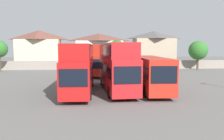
{
  "coord_description": "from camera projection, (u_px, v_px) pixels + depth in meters",
  "views": [
    {
      "loc": [
        -2.29,
        -23.6,
        4.54
      ],
      "look_at": [
        0.0,
        3.0,
        1.91
      ],
      "focal_mm": 36.87,
      "sensor_mm": 36.0,
      "label": 1
    }
  ],
  "objects": [
    {
      "name": "tree_left_of_lot",
      "position": [
        117.0,
        48.0,
        50.24
      ],
      "size": [
        3.28,
        3.28,
        6.15
      ],
      "color": "brown",
      "rests_on": "ground"
    },
    {
      "name": "depot_boundary_wall",
      "position": [
        103.0,
        65.0,
        47.84
      ],
      "size": [
        56.0,
        0.5,
        1.8
      ],
      "primitive_type": "cube",
      "color": "gray",
      "rests_on": "ground"
    },
    {
      "name": "house_terrace_right",
      "position": [
        153.0,
        48.0,
        57.6
      ],
      "size": [
        10.16,
        6.77,
        8.61
      ],
      "color": "tan",
      "rests_on": "ground"
    },
    {
      "name": "bus_4",
      "position": [
        100.0,
        58.0,
        37.53
      ],
      "size": [
        3.23,
        10.29,
        4.96
      ],
      "rotation": [
        0.0,
        0.0,
        -1.64
      ],
      "color": "#B42719",
      "rests_on": "ground"
    },
    {
      "name": "bus_5",
      "position": [
        123.0,
        58.0,
        37.96
      ],
      "size": [
        2.72,
        10.55,
        4.84
      ],
      "rotation": [
        0.0,
        0.0,
        -1.59
      ],
      "color": "#B22617",
      "rests_on": "ground"
    },
    {
      "name": "house_terrace_centre",
      "position": [
        99.0,
        50.0,
        55.49
      ],
      "size": [
        11.24,
        7.69,
        7.88
      ],
      "color": "silver",
      "rests_on": "ground"
    },
    {
      "name": "bus_3",
      "position": [
        150.0,
        72.0,
        24.09
      ],
      "size": [
        2.94,
        10.91,
        3.53
      ],
      "rotation": [
        0.0,
        0.0,
        -1.62
      ],
      "color": "red",
      "rests_on": "ground"
    },
    {
      "name": "ground",
      "position": [
        105.0,
        72.0,
        41.89
      ],
      "size": [
        140.0,
        140.0,
        0.0
      ],
      "primitive_type": "plane",
      "color": "#605E5B"
    },
    {
      "name": "bus_2",
      "position": [
        116.0,
        64.0,
        24.01
      ],
      "size": [
        3.16,
        11.29,
        4.97
      ],
      "rotation": [
        0.0,
        0.0,
        -1.51
      ],
      "color": "red",
      "rests_on": "ground"
    },
    {
      "name": "house_terrace_left",
      "position": [
        39.0,
        48.0,
        54.87
      ],
      "size": [
        10.33,
        6.94,
        8.6
      ],
      "color": "beige",
      "rests_on": "ground"
    },
    {
      "name": "bus_1",
      "position": [
        80.0,
        65.0,
        23.36
      ],
      "size": [
        2.82,
        11.8,
        4.85
      ],
      "rotation": [
        0.0,
        0.0,
        -1.6
      ],
      "color": "#AF1615",
      "rests_on": "ground"
    },
    {
      "name": "tree_behind_wall",
      "position": [
        198.0,
        50.0,
        47.22
      ],
      "size": [
        3.9,
        3.9,
        5.89
      ],
      "color": "brown",
      "rests_on": "ground"
    }
  ]
}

